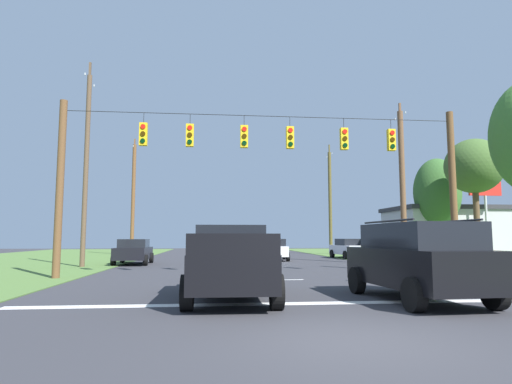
# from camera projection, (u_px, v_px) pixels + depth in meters

# --- Properties ---
(ground_plane) EXTENTS (120.00, 120.00, 0.00)m
(ground_plane) POSITION_uv_depth(u_px,v_px,m) (356.00, 340.00, 6.89)
(ground_plane) COLOR #333338
(stop_bar_stripe) EXTENTS (14.23, 0.45, 0.01)m
(stop_bar_stripe) POSITION_uv_depth(u_px,v_px,m) (304.00, 303.00, 10.73)
(stop_bar_stripe) COLOR white
(stop_bar_stripe) RESTS_ON ground
(lane_dash_0) EXTENTS (2.50, 0.15, 0.01)m
(lane_dash_0) POSITION_uv_depth(u_px,v_px,m) (271.00, 280.00, 16.66)
(lane_dash_0) COLOR white
(lane_dash_0) RESTS_ON ground
(lane_dash_1) EXTENTS (2.50, 0.15, 0.01)m
(lane_dash_1) POSITION_uv_depth(u_px,v_px,m) (254.00, 267.00, 23.61)
(lane_dash_1) COLOR white
(lane_dash_1) RESTS_ON ground
(lane_dash_2) EXTENTS (2.50, 0.15, 0.01)m
(lane_dash_2) POSITION_uv_depth(u_px,v_px,m) (243.00, 259.00, 32.19)
(lane_dash_2) COLOR white
(lane_dash_2) RESTS_ON ground
(lane_dash_3) EXTENTS (2.50, 0.15, 0.01)m
(lane_dash_3) POSITION_uv_depth(u_px,v_px,m) (237.00, 256.00, 38.56)
(lane_dash_3) COLOR white
(lane_dash_3) RESTS_ON ground
(overhead_signal_span) EXTENTS (16.94, 0.31, 7.22)m
(overhead_signal_span) POSITION_uv_depth(u_px,v_px,m) (266.00, 176.00, 18.39)
(overhead_signal_span) COLOR brown
(overhead_signal_span) RESTS_ON ground
(pickup_truck) EXTENTS (2.38, 5.44, 1.95)m
(pickup_truck) POSITION_uv_depth(u_px,v_px,m) (231.00, 262.00, 11.70)
(pickup_truck) COLOR black
(pickup_truck) RESTS_ON ground
(suv_black) EXTENTS (2.42, 4.90, 2.05)m
(suv_black) POSITION_uv_depth(u_px,v_px,m) (417.00, 259.00, 11.26)
(suv_black) COLOR black
(suv_black) RESTS_ON ground
(distant_car_crossing_white) EXTENTS (2.26, 4.41, 1.52)m
(distant_car_crossing_white) POSITION_uv_depth(u_px,v_px,m) (273.00, 249.00, 31.07)
(distant_car_crossing_white) COLOR silver
(distant_car_crossing_white) RESTS_ON ground
(distant_car_oncoming) EXTENTS (2.09, 4.34, 1.52)m
(distant_car_oncoming) POSITION_uv_depth(u_px,v_px,m) (134.00, 251.00, 26.41)
(distant_car_oncoming) COLOR black
(distant_car_oncoming) RESTS_ON ground
(distant_car_far_parked) EXTENTS (2.29, 4.43, 1.52)m
(distant_car_far_parked) POSITION_uv_depth(u_px,v_px,m) (349.00, 248.00, 33.83)
(distant_car_far_parked) COLOR silver
(distant_car_far_parked) RESTS_ON ground
(utility_pole_mid_right) EXTENTS (0.34, 1.54, 9.79)m
(utility_pole_mid_right) POSITION_uv_depth(u_px,v_px,m) (403.00, 185.00, 26.09)
(utility_pole_mid_right) COLOR brown
(utility_pole_mid_right) RESTS_ON ground
(utility_pole_far_right) EXTENTS (0.32, 1.96, 10.81)m
(utility_pole_far_right) POSITION_uv_depth(u_px,v_px,m) (330.00, 201.00, 42.75)
(utility_pole_far_right) COLOR brown
(utility_pole_far_right) RESTS_ON ground
(utility_pole_mid_left) EXTENTS (0.27, 1.93, 11.59)m
(utility_pole_mid_left) POSITION_uv_depth(u_px,v_px,m) (86.00, 165.00, 24.31)
(utility_pole_mid_left) COLOR brown
(utility_pole_mid_left) RESTS_ON ground
(utility_pole_far_left) EXTENTS (0.34, 1.61, 10.81)m
(utility_pole_far_left) POSITION_uv_depth(u_px,v_px,m) (133.00, 198.00, 40.20)
(utility_pole_far_left) COLOR brown
(utility_pole_far_left) RESTS_ON ground
(tree_roadside_right) EXTENTS (3.34, 3.34, 7.41)m
(tree_roadside_right) POSITION_uv_depth(u_px,v_px,m) (474.00, 167.00, 25.62)
(tree_roadside_right) COLOR brown
(tree_roadside_right) RESTS_ON ground
(tree_roadside_left) EXTENTS (3.08, 3.08, 6.95)m
(tree_roadside_left) POSITION_uv_depth(u_px,v_px,m) (437.00, 193.00, 29.35)
(tree_roadside_left) COLOR brown
(tree_roadside_left) RESTS_ON ground
(roadside_store) EXTENTS (9.29, 6.75, 5.50)m
(roadside_store) POSITION_uv_depth(u_px,v_px,m) (455.00, 233.00, 31.99)
(roadside_store) COLOR #B2B2B7
(roadside_store) RESTS_ON ground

